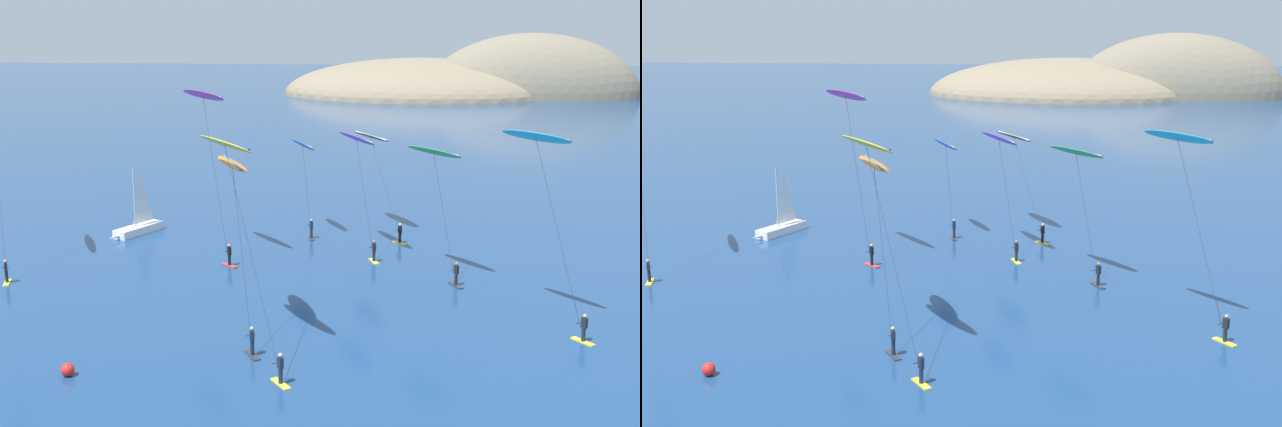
# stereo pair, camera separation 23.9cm
# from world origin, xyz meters

# --- Properties ---
(headland_island) EXTENTS (84.11, 51.55, 29.56)m
(headland_island) POSITION_xyz_m (21.40, 171.43, 0.00)
(headland_island) COLOR #84755B
(headland_island) RESTS_ON ground
(sailboat_near) EXTENTS (3.49, 5.74, 5.70)m
(sailboat_near) POSITION_xyz_m (-15.71, 38.94, 0.64)
(sailboat_near) COLOR white
(sailboat_near) RESTS_ON ground
(kitesurfer_purple) EXTENTS (4.00, 6.86, 9.42)m
(kitesurfer_purple) POSITION_xyz_m (3.38, 35.76, 8.39)
(kitesurfer_purple) COLOR yellow
(kitesurfer_purple) RESTS_ON ground
(kitesurfer_yellow) EXTENTS (6.52, 8.23, 11.91)m
(kitesurfer_yellow) POSITION_xyz_m (-2.45, 15.78, 10.69)
(kitesurfer_yellow) COLOR yellow
(kitesurfer_yellow) RESTS_ON ground
(kitesurfer_black) EXTENTS (5.40, 8.52, 8.43)m
(kitesurfer_black) POSITION_xyz_m (4.32, 42.78, 7.60)
(kitesurfer_black) COLOR yellow
(kitesurfer_black) RESTS_ON ground
(kitesurfer_cyan) EXTENTS (5.51, 6.14, 11.73)m
(kitesurfer_cyan) POSITION_xyz_m (14.74, 21.40, 10.25)
(kitesurfer_cyan) COLOR yellow
(kitesurfer_cyan) RESTS_ON ground
(kitesurfer_orange) EXTENTS (3.88, 7.24, 10.30)m
(kitesurfer_orange) POSITION_xyz_m (-2.73, 18.34, 9.23)
(kitesurfer_orange) COLOR #2D2D33
(kitesurfer_orange) RESTS_ON ground
(kitesurfer_green) EXTENTS (4.44, 5.27, 9.40)m
(kitesurfer_green) POSITION_xyz_m (9.11, 29.74, 8.30)
(kitesurfer_green) COLOR #2D2D33
(kitesurfer_green) RESTS_ON ground
(kitesurfer_blue) EXTENTS (3.24, 5.05, 8.12)m
(kitesurfer_blue) POSITION_xyz_m (-1.43, 40.72, 7.03)
(kitesurfer_blue) COLOR #2D2D33
(kitesurfer_blue) RESTS_ON ground
(kitesurfer_magenta) EXTENTS (5.47, 6.11, 12.90)m
(kitesurfer_magenta) POSITION_xyz_m (-7.96, 33.31, 11.59)
(kitesurfer_magenta) COLOR red
(kitesurfer_magenta) RESTS_ON ground
(marker_buoy) EXTENTS (0.70, 0.70, 0.70)m
(marker_buoy) POSITION_xyz_m (-10.27, 11.34, 0.35)
(marker_buoy) COLOR red
(marker_buoy) RESTS_ON ground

